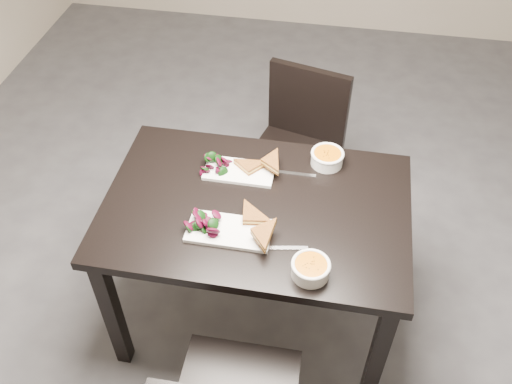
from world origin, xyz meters
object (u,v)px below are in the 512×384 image
soup_bowl_far (327,157)px  table (256,222)px  chair_far (299,141)px  soup_bowl_near (311,268)px  plate_far (239,171)px  plate_near (229,231)px

soup_bowl_far → table: bearing=-130.9°
chair_far → soup_bowl_far: bearing=-56.1°
soup_bowl_near → plate_far: bearing=126.5°
table → soup_bowl_far: 0.41m
chair_far → soup_bowl_far: size_ratio=6.09×
plate_far → soup_bowl_far: 0.37m
chair_far → table: bearing=-82.8°
table → soup_bowl_near: bearing=-50.5°
table → plate_near: bearing=-114.8°
plate_near → plate_far: size_ratio=1.09×
table → soup_bowl_near: size_ratio=8.72×
table → plate_far: (-0.10, 0.17, 0.11)m
chair_far → soup_bowl_near: size_ratio=6.18×
soup_bowl_near → soup_bowl_far: size_ratio=0.99×
chair_far → soup_bowl_near: (0.15, -1.04, 0.30)m
soup_bowl_near → plate_far: (-0.35, 0.47, -0.03)m
plate_near → soup_bowl_far: bearing=54.1°
plate_far → soup_bowl_far: (0.35, 0.12, 0.03)m
plate_near → chair_far: bearing=79.6°
chair_far → plate_far: chair_far is taller
plate_near → soup_bowl_near: bearing=-23.7°
table → plate_near: size_ratio=3.82×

